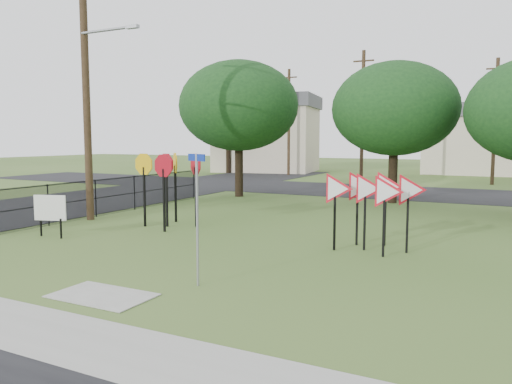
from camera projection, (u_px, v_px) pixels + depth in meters
ground at (175, 268)px, 12.00m from camera, size 140.00×140.00×0.00m
sidewalk at (23, 326)px, 8.28m from camera, size 30.00×1.60×0.02m
street_left at (103, 198)px, 26.28m from camera, size 8.00×50.00×0.02m
street_far at (376, 191)px, 29.70m from camera, size 60.00×8.00×0.02m
curb_pad at (102, 296)px, 9.87m from camera, size 2.00×1.20×0.02m
street_name_sign at (197, 210)px, 10.42m from camera, size 0.55×0.23×2.79m
stop_sign_cluster at (169, 172)px, 17.56m from camera, size 2.45×2.15×2.62m
yield_sign_cluster at (372, 192)px, 13.82m from camera, size 2.81×1.51×2.22m
info_board at (50, 209)px, 15.71m from camera, size 1.04×0.36×1.35m
utility_pole_main at (87, 83)px, 18.70m from camera, size 3.55×0.33×10.00m
far_pole_a at (362, 117)px, 33.66m from camera, size 1.40×0.24×9.00m
far_pole_b at (495, 121)px, 33.61m from camera, size 1.40×0.24×8.50m
far_pole_c at (289, 121)px, 42.60m from camera, size 1.40×0.24×9.00m
fence_run at (116, 195)px, 20.89m from camera, size 0.05×11.55×1.50m
house_left at (267, 133)px, 48.05m from camera, size 10.58×8.88×7.20m
house_mid at (474, 139)px, 45.26m from camera, size 8.40×8.40×6.20m
tree_near_left at (239, 106)px, 26.59m from camera, size 6.40×6.40×7.27m
tree_near_mid at (395, 109)px, 23.89m from camera, size 6.00×6.00×6.80m
tree_far_left at (228, 116)px, 45.26m from camera, size 6.80×6.80×7.73m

